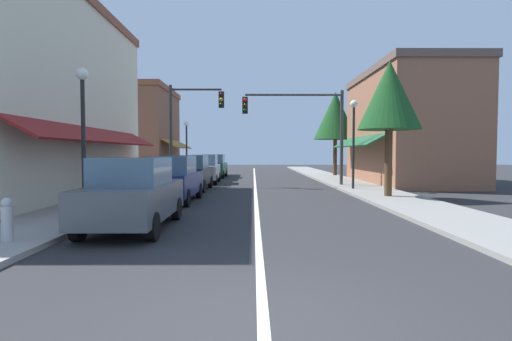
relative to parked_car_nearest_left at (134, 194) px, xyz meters
The scene contains 20 objects.
ground_plane 12.81m from the parked_car_nearest_left, 76.18° to the left, with size 80.00×80.00×0.00m, color #28282B.
sidewalk_left 12.68m from the parked_car_nearest_left, 101.15° to the left, with size 2.60×56.00×0.12m, color gray.
sidewalk_right 15.10m from the parked_car_nearest_left, 55.43° to the left, with size 2.60×56.00×0.12m, color gray.
lane_center_stripe 12.81m from the parked_car_nearest_left, 76.18° to the left, with size 0.14×52.00×0.01m, color silver.
storefront_left_block 9.48m from the parked_car_nearest_left, 133.84° to the left, with size 6.14×14.20×8.36m.
storefront_right_block 19.12m from the parked_car_nearest_left, 49.53° to the left, with size 6.21×10.20×6.88m.
storefront_far_left 23.34m from the parked_car_nearest_left, 104.82° to the left, with size 5.69×8.20×7.07m.
parked_car_nearest_left is the anchor object (origin of this frame).
parked_car_second_left 5.40m from the parked_car_nearest_left, 91.48° to the left, with size 1.87×4.14×1.77m.
parked_car_third_left 10.22m from the parked_car_nearest_left, 91.08° to the left, with size 1.85×4.13×1.77m.
parked_car_far_left 14.73m from the parked_car_nearest_left, 90.32° to the left, with size 1.84×4.13×1.77m.
parked_car_distant_left 20.41m from the parked_car_nearest_left, 90.12° to the left, with size 1.83×4.13×1.77m.
traffic_signal_mast_arm 13.80m from the parked_car_nearest_left, 64.39° to the left, with size 5.59×0.50×5.33m.
traffic_signal_left_corner 13.20m from the parked_car_nearest_left, 93.29° to the left, with size 3.14×0.50×5.72m.
street_lamp_left_near 3.57m from the parked_car_nearest_left, 135.74° to the left, with size 0.36×0.36×4.37m.
street_lamp_right_mid 12.68m from the parked_car_nearest_left, 50.97° to the left, with size 0.36×0.36×4.45m.
street_lamp_left_far 18.96m from the parked_car_nearest_left, 95.59° to the left, with size 0.36×0.36×4.16m.
tree_right_near 11.10m from the parked_car_nearest_left, 37.02° to the left, with size 2.53×2.53×5.61m.
tree_right_far 23.88m from the parked_car_nearest_left, 66.39° to the left, with size 3.39×3.39×6.68m.
fire_hydrant 2.71m from the parked_car_nearest_left, 137.35° to the right, with size 0.22×0.22×0.87m.
Camera 1 is at (-0.11, -4.12, 1.88)m, focal length 27.78 mm.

